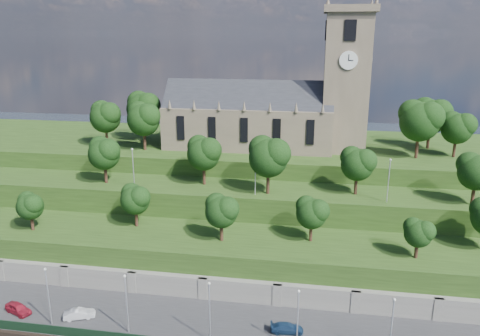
% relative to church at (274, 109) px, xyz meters
% --- Properties ---
extents(promenade, '(160.00, 12.00, 2.00)m').
position_rel_church_xyz_m(promenade, '(-0.79, -39.98, -21.52)').
color(promenade, '#2D2D30').
rests_on(promenade, ground).
extents(retaining_wall, '(160.00, 2.10, 5.00)m').
position_rel_church_xyz_m(retaining_wall, '(-0.79, -34.01, -20.02)').
color(retaining_wall, slate).
rests_on(retaining_wall, ground).
extents(embankment_lower, '(160.00, 12.00, 8.00)m').
position_rel_church_xyz_m(embankment_lower, '(-0.79, -27.98, -18.52)').
color(embankment_lower, '#233F15').
rests_on(embankment_lower, ground).
extents(embankment_upper, '(160.00, 10.00, 12.00)m').
position_rel_church_xyz_m(embankment_upper, '(-0.79, -16.98, -16.52)').
color(embankment_upper, '#233F15').
rests_on(embankment_upper, ground).
extents(hilltop, '(160.00, 32.00, 15.00)m').
position_rel_church_xyz_m(hilltop, '(-0.79, 4.02, -15.02)').
color(hilltop, '#233F15').
rests_on(hilltop, ground).
extents(church, '(38.60, 12.35, 27.60)m').
position_rel_church_xyz_m(church, '(0.00, 0.00, 0.00)').
color(church, brown).
rests_on(church, hilltop).
extents(trees_lower, '(69.87, 8.44, 7.35)m').
position_rel_church_xyz_m(trees_lower, '(2.93, -27.62, -10.00)').
color(trees_lower, '#321C13').
rests_on(trees_lower, embankment_lower).
extents(trees_upper, '(64.02, 8.88, 9.25)m').
position_rel_church_xyz_m(trees_upper, '(1.42, -17.87, -4.86)').
color(trees_upper, '#321C13').
rests_on(trees_upper, embankment_upper).
extents(trees_hilltop, '(71.90, 16.36, 10.38)m').
position_rel_church_xyz_m(trees_hilltop, '(1.13, -1.36, -0.97)').
color(trees_hilltop, '#321C13').
rests_on(trees_hilltop, hilltop).
extents(lamp_posts_promenade, '(60.36, 0.36, 7.65)m').
position_rel_church_xyz_m(lamp_posts_promenade, '(-2.79, -43.48, -16.09)').
color(lamp_posts_promenade, '#B2B2B7').
rests_on(lamp_posts_promenade, promenade).
extents(lamp_posts_upper, '(40.36, 0.36, 6.77)m').
position_rel_church_xyz_m(lamp_posts_upper, '(-0.79, -19.98, -6.55)').
color(lamp_posts_upper, '#B2B2B7').
rests_on(lamp_posts_upper, embankment_upper).
extents(car_left, '(4.20, 2.89, 1.33)m').
position_rel_church_xyz_m(car_left, '(-28.25, -42.02, -19.86)').
color(car_left, maroon).
rests_on(car_left, promenade).
extents(car_middle, '(4.02, 2.66, 1.25)m').
position_rel_church_xyz_m(car_middle, '(-20.00, -41.79, -19.89)').
color(car_middle, '#AFAFB4').
rests_on(car_middle, promenade).
extents(car_right, '(4.11, 2.07, 1.14)m').
position_rel_church_xyz_m(car_right, '(5.88, -40.34, -19.95)').
color(car_right, '#152C4B').
rests_on(car_right, promenade).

